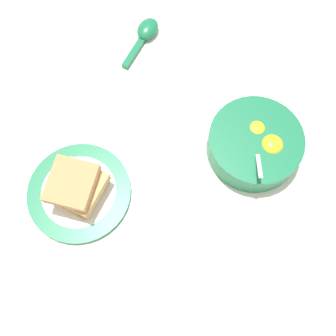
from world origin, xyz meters
TOP-DOWN VIEW (x-y plane):
  - ground_plane at (0.00, 0.00)m, footprint 3.00×3.00m
  - egg_bowl at (0.14, -0.12)m, footprint 0.17×0.17m
  - toast_plate at (-0.17, -0.00)m, footprint 0.19×0.19m
  - toast_sandwich at (-0.17, -0.00)m, footprint 0.12×0.11m
  - soup_spoon at (0.13, 0.21)m, footprint 0.13×0.08m

SIDE VIEW (x-z plane):
  - ground_plane at x=0.00m, z-range 0.00..0.00m
  - toast_plate at x=-0.17m, z-range 0.00..0.01m
  - soup_spoon at x=0.13m, z-range 0.00..0.02m
  - egg_bowl at x=0.14m, z-range -0.01..0.07m
  - toast_sandwich at x=-0.17m, z-range 0.01..0.07m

